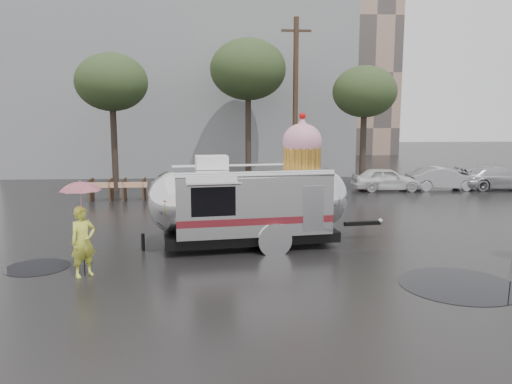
{
  "coord_description": "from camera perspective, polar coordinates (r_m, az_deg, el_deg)",
  "views": [
    {
      "loc": [
        -1.54,
        -13.1,
        3.83
      ],
      "look_at": [
        -0.52,
        1.45,
        1.61
      ],
      "focal_mm": 35.0,
      "sensor_mm": 36.0,
      "label": 1
    }
  ],
  "objects": [
    {
      "name": "puddles",
      "position": [
        13.39,
        7.96,
        -8.03
      ],
      "size": [
        12.28,
        7.35,
        0.01
      ],
      "color": "black",
      "rests_on": "ground"
    },
    {
      "name": "airstream_trailer",
      "position": [
        14.79,
        -0.41,
        -0.76
      ],
      "size": [
        7.42,
        3.44,
        4.02
      ],
      "rotation": [
        0.0,
        0.0,
        0.13
      ],
      "color": "silver",
      "rests_on": "ground"
    },
    {
      "name": "barricade_row",
      "position": [
        23.64,
        -13.75,
        0.38
      ],
      "size": [
        4.3,
        0.8,
        1.0
      ],
      "color": "#473323",
      "rests_on": "ground"
    },
    {
      "name": "ground",
      "position": [
        13.73,
        2.6,
        -7.54
      ],
      "size": [
        120.0,
        120.0,
        0.0
      ],
      "primitive_type": "plane",
      "color": "black",
      "rests_on": "ground"
    },
    {
      "name": "person_left",
      "position": [
        12.7,
        -19.14,
        -5.38
      ],
      "size": [
        0.73,
        0.71,
        1.71
      ],
      "primitive_type": "imported",
      "rotation": [
        0.0,
        0.0,
        0.72
      ],
      "color": "#D5DF43",
      "rests_on": "ground"
    },
    {
      "name": "umbrella_pink",
      "position": [
        12.49,
        -19.39,
        -0.51
      ],
      "size": [
        1.17,
        1.17,
        2.34
      ],
      "color": "pink",
      "rests_on": "ground"
    },
    {
      "name": "grey_building",
      "position": [
        37.27,
        -8.0,
        12.7
      ],
      "size": [
        22.0,
        12.0,
        13.0
      ],
      "primitive_type": "cube",
      "color": "gray",
      "rests_on": "ground"
    },
    {
      "name": "tree_mid",
      "position": [
        28.25,
        -0.91,
        13.76
      ],
      "size": [
        4.2,
        4.2,
        8.03
      ],
      "color": "#382D26",
      "rests_on": "ground"
    },
    {
      "name": "utility_pole",
      "position": [
        27.41,
        4.52,
        10.29
      ],
      "size": [
        1.6,
        0.28,
        9.0
      ],
      "color": "#473323",
      "rests_on": "ground"
    },
    {
      "name": "tree_right",
      "position": [
        27.19,
        12.31,
        11.06
      ],
      "size": [
        3.36,
        3.36,
        6.42
      ],
      "color": "#382D26",
      "rests_on": "ground"
    },
    {
      "name": "parked_cars",
      "position": [
        28.59,
        23.79,
        1.68
      ],
      "size": [
        13.2,
        1.9,
        1.5
      ],
      "color": "silver",
      "rests_on": "ground"
    },
    {
      "name": "tree_left",
      "position": [
        26.71,
        -16.17,
        11.88
      ],
      "size": [
        3.64,
        3.64,
        6.95
      ],
      "color": "#382D26",
      "rests_on": "ground"
    }
  ]
}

